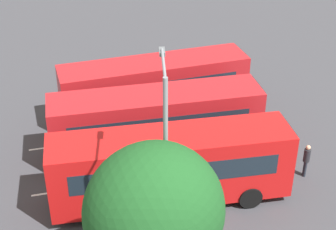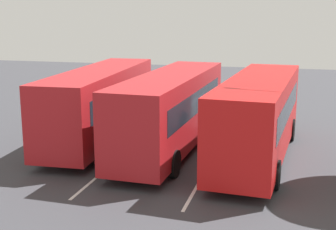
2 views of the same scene
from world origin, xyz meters
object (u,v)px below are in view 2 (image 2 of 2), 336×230
at_px(bus_center_right, 100,102).
at_px(pedestrian, 265,104).
at_px(bus_far_left, 259,115).
at_px(bus_center_left, 171,109).

height_order(bus_center_right, pedestrian, bus_center_right).
distance_m(bus_far_left, pedestrian, 6.79).
xyz_separation_m(bus_far_left, bus_center_right, (1.08, 7.56, 0.00)).
bearing_deg(bus_center_left, bus_center_right, 80.73).
distance_m(bus_center_left, pedestrian, 7.54).
bearing_deg(bus_far_left, bus_center_right, 86.46).
bearing_deg(bus_center_right, bus_center_left, -104.56).
relative_size(bus_center_left, bus_center_right, 1.00).
height_order(bus_far_left, pedestrian, bus_far_left).
height_order(bus_far_left, bus_center_right, same).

